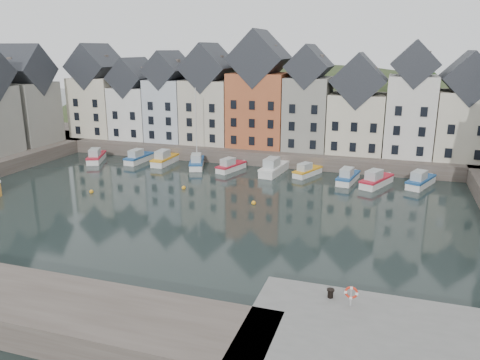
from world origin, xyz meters
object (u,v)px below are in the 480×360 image
at_px(boat_d, 197,162).
at_px(boat_a, 96,157).
at_px(life_ring_post, 351,293).
at_px(mooring_bollard, 330,293).

bearing_deg(boat_d, boat_a, 165.67).
xyz_separation_m(boat_d, life_ring_post, (25.43, -35.84, 2.10)).
distance_m(boat_a, mooring_bollard, 52.68).
distance_m(boat_d, life_ring_post, 44.00).
height_order(boat_d, life_ring_post, boat_d).
height_order(boat_a, mooring_bollard, mooring_bollard).
bearing_deg(boat_a, mooring_bollard, -62.65).
bearing_deg(mooring_bollard, boat_a, 140.14).
bearing_deg(boat_a, boat_d, -17.63).
bearing_deg(life_ring_post, mooring_bollard, 154.22).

